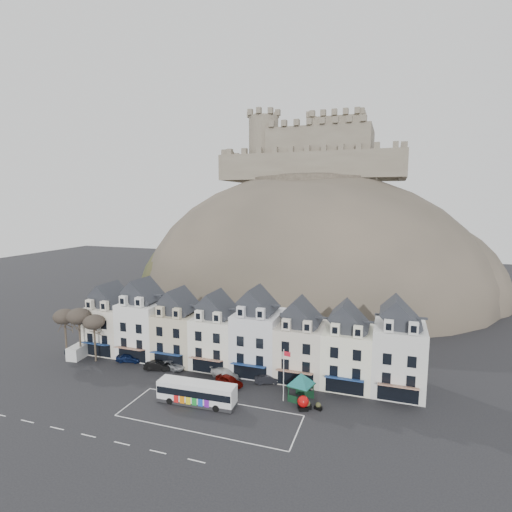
{
  "coord_description": "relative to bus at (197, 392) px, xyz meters",
  "views": [
    {
      "loc": [
        22.27,
        -40.14,
        26.02
      ],
      "look_at": [
        0.21,
        24.0,
        16.73
      ],
      "focal_mm": 28.0,
      "sensor_mm": 36.0,
      "label": 1
    }
  ],
  "objects": [
    {
      "name": "car_charcoal",
      "position": [
        6.93,
        8.65,
        -0.98
      ],
      "size": [
        4.07,
        2.76,
        1.27
      ],
      "primitive_type": "imported",
      "rotation": [
        0.0,
        0.0,
        1.98
      ],
      "color": "black",
      "rests_on": "ground"
    },
    {
      "name": "red_buoy",
      "position": [
        13.31,
        3.08,
        -0.7
      ],
      "size": [
        1.6,
        1.6,
        1.79
      ],
      "rotation": [
        0.0,
        0.0,
        0.43
      ],
      "color": "black",
      "rests_on": "ground"
    },
    {
      "name": "car_white",
      "position": [
        0.39,
        8.15,
        -0.91
      ],
      "size": [
        5.27,
        3.74,
        1.42
      ],
      "primitive_type": "imported",
      "rotation": [
        0.0,
        0.0,
        1.17
      ],
      "color": "silver",
      "rests_on": "ground"
    },
    {
      "name": "ground",
      "position": [
        0.79,
        -3.35,
        -1.62
      ],
      "size": [
        300.0,
        300.0,
        0.0
      ],
      "primitive_type": "plane",
      "color": "black",
      "rests_on": "ground"
    },
    {
      "name": "castle",
      "position": [
        1.29,
        72.59,
        38.58
      ],
      "size": [
        50.2,
        22.2,
        22.0
      ],
      "color": "#665C4E",
      "rests_on": "ground"
    },
    {
      "name": "planter_west",
      "position": [
        15.13,
        3.65,
        -1.16
      ],
      "size": [
        1.07,
        0.82,
        0.96
      ],
      "rotation": [
        0.0,
        0.0,
        -0.4
      ],
      "color": "black",
      "rests_on": "ground"
    },
    {
      "name": "bus_shelter",
      "position": [
        12.54,
        5.34,
        1.3
      ],
      "size": [
        5.76,
        5.76,
        3.75
      ],
      "rotation": [
        0.0,
        0.0,
        -0.23
      ],
      "color": "black",
      "rests_on": "ground"
    },
    {
      "name": "car_black",
      "position": [
        -10.62,
        7.43,
        -0.93
      ],
      "size": [
        4.4,
        2.33,
        1.38
      ],
      "primitive_type": "imported",
      "rotation": [
        0.0,
        0.0,
        1.79
      ],
      "color": "black",
      "rests_on": "ground"
    },
    {
      "name": "tree_left_near",
      "position": [
        -22.21,
        7.15,
        4.94
      ],
      "size": [
        3.43,
        3.43,
        7.84
      ],
      "color": "#382D23",
      "rests_on": "ground"
    },
    {
      "name": "car_silver",
      "position": [
        -8.81,
        8.65,
        -0.98
      ],
      "size": [
        4.92,
        3.14,
        1.28
      ],
      "primitive_type": "imported",
      "rotation": [
        0.0,
        0.0,
        1.33
      ],
      "color": "#A2A4A9",
      "rests_on": "ground"
    },
    {
      "name": "bus",
      "position": [
        0.0,
        0.0,
        0.0
      ],
      "size": [
        10.46,
        2.84,
        2.93
      ],
      "rotation": [
        0.0,
        0.0,
        0.04
      ],
      "color": "#262628",
      "rests_on": "ground"
    },
    {
      "name": "townhouse_terrace",
      "position": [
        0.93,
        12.62,
        3.68
      ],
      "size": [
        54.4,
        9.35,
        11.8
      ],
      "color": "silver",
      "rests_on": "ground"
    },
    {
      "name": "tree_left_mid",
      "position": [
        -25.21,
        7.15,
        5.62
      ],
      "size": [
        3.78,
        3.78,
        8.64
      ],
      "color": "#382D23",
      "rests_on": "ground"
    },
    {
      "name": "castle_hill",
      "position": [
        2.04,
        65.61,
        -1.51
      ],
      "size": [
        100.0,
        76.0,
        68.0
      ],
      "color": "#3E3930",
      "rests_on": "ground"
    },
    {
      "name": "planter_east",
      "position": [
        13.79,
        3.4,
        -1.09
      ],
      "size": [
        1.22,
        0.86,
        1.11
      ],
      "rotation": [
        0.0,
        0.0,
        0.3
      ],
      "color": "black",
      "rests_on": "ground"
    },
    {
      "name": "car_navy",
      "position": [
        -16.8,
        8.65,
        -0.91
      ],
      "size": [
        4.43,
        2.54,
        1.42
      ],
      "primitive_type": "imported",
      "rotation": [
        0.0,
        0.0,
        1.79
      ],
      "color": "#0C173D",
      "rests_on": "ground"
    },
    {
      "name": "flagpole",
      "position": [
        10.47,
        4.36,
        2.43
      ],
      "size": [
        1.0,
        0.29,
        7.08
      ],
      "rotation": [
        0.0,
        0.0,
        -0.23
      ],
      "color": "silver",
      "rests_on": "ground"
    },
    {
      "name": "car_maroon",
      "position": [
        1.94,
        6.15,
        -0.89
      ],
      "size": [
        4.61,
        3.06,
        1.46
      ],
      "primitive_type": "imported",
      "rotation": [
        0.0,
        0.0,
        1.23
      ],
      "color": "#600905",
      "rests_on": "ground"
    },
    {
      "name": "white_van",
      "position": [
        -26.01,
        7.79,
        -0.56
      ],
      "size": [
        2.56,
        4.85,
        2.12
      ],
      "rotation": [
        0.0,
        0.0,
        0.12
      ],
      "color": "silver",
      "rests_on": "ground"
    },
    {
      "name": "coach_bay_markings",
      "position": [
        2.79,
        -2.1,
        -1.62
      ],
      "size": [
        22.0,
        7.5,
        0.01
      ],
      "primitive_type": "cube",
      "color": "silver",
      "rests_on": "ground"
    },
    {
      "name": "tree_left_far",
      "position": [
        -28.21,
        7.15,
        5.28
      ],
      "size": [
        3.61,
        3.61,
        8.24
      ],
      "color": "#382D23",
      "rests_on": "ground"
    }
  ]
}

